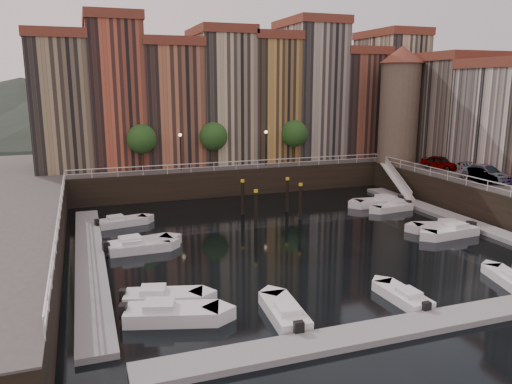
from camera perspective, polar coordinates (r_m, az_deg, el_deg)
name	(u,v)px	position (r m, az deg, el deg)	size (l,w,h in m)	color
ground	(293,235)	(42.10, 4.21, -4.98)	(200.00, 200.00, 0.00)	black
quay_far	(214,169)	(65.78, -4.83, 2.66)	(80.00, 20.00, 3.00)	black
dock_left	(90,259)	(37.86, -18.43, -7.33)	(2.00, 28.00, 0.35)	gray
dock_right	(458,219)	(49.82, 22.07, -2.92)	(2.00, 28.00, 0.35)	gray
dock_near	(422,324)	(28.39, 18.44, -14.08)	(30.00, 2.00, 0.35)	gray
mountains	(145,100)	(147.96, -12.60, 10.26)	(145.00, 100.00, 18.00)	#2D382D
far_terrace	(243,96)	(63.39, -1.46, 10.93)	(48.70, 10.30, 17.50)	#927E5D
corner_tower	(399,103)	(62.82, 16.08, 9.75)	(5.20, 5.20, 13.80)	#6B5B4C
promenade_trees	(219,136)	(57.28, -4.24, 6.37)	(21.20, 3.20, 5.20)	black
street_lamps	(224,143)	(56.48, -3.64, 5.59)	(10.36, 0.36, 4.18)	black
railings	(272,181)	(45.56, 1.84, 1.30)	(36.08, 34.04, 0.52)	white
gangway	(397,179)	(58.40, 15.80, 1.42)	(2.78, 8.32, 3.73)	white
mooring_pilings	(272,201)	(46.85, 1.81, -1.07)	(5.21, 5.14, 3.78)	black
boat_left_0	(170,314)	(27.90, -9.82, -13.55)	(5.40, 3.23, 1.21)	silver
boat_left_1	(162,297)	(30.03, -10.72, -11.73)	(4.87, 2.82, 1.09)	silver
boat_left_2	(138,247)	(39.03, -13.32, -6.12)	(4.79, 1.84, 1.10)	silver
boat_left_3	(138,245)	(39.45, -13.35, -5.87)	(5.37, 2.71, 1.20)	silver
boat_left_4	(121,222)	(46.36, -15.16, -3.30)	(4.65, 2.43, 1.04)	silver
boat_right_1	(452,231)	(44.84, 21.45, -4.22)	(5.12, 2.23, 1.16)	silver
boat_right_2	(443,228)	(45.80, 20.54, -3.83)	(4.94, 3.16, 1.11)	silver
boat_right_3	(393,207)	(51.84, 15.38, -1.69)	(4.48, 2.06, 1.01)	silver
boat_right_4	(379,202)	(53.36, 13.93, -1.14)	(5.32, 2.29, 1.20)	silver
boat_near_1	(285,313)	(27.78, 3.31, -13.59)	(2.01, 4.75, 1.08)	silver
boat_near_2	(403,296)	(30.97, 16.49, -11.36)	(1.70, 4.22, 0.96)	silver
boat_near_3	(509,279)	(36.06, 26.90, -8.81)	(2.42, 4.20, 0.94)	silver
car_a	(440,163)	(59.37, 20.33, 3.07)	(1.75, 4.35, 1.48)	gray
car_b	(480,176)	(53.32, 24.27, 1.68)	(1.38, 3.97, 1.31)	gray
car_c	(486,174)	(54.03, 24.77, 1.89)	(2.17, 5.35, 1.55)	gray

